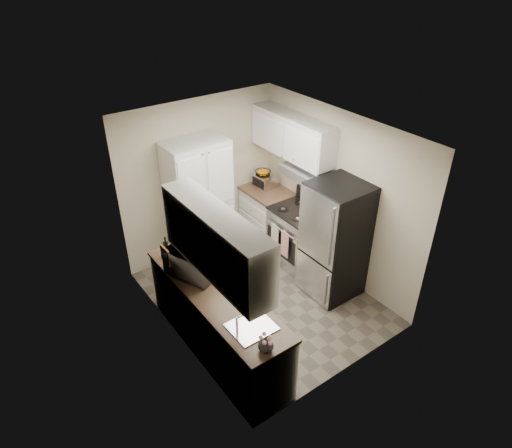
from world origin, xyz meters
The scene contains 16 objects.
ground centered at (0.00, 0.00, 0.00)m, with size 3.20×3.20×0.00m, color #665B4C.
room_shell centered at (-0.02, -0.01, 1.63)m, with size 2.64×3.24×2.52m.
pantry_cabinet centered at (-0.20, 1.32, 1.00)m, with size 0.90×0.55×2.00m, color silver.
base_cabinet_left centered at (-0.99, -0.43, 0.44)m, with size 0.60×2.30×0.88m, color silver.
countertop_left centered at (-0.99, -0.43, 0.90)m, with size 0.63×2.33×0.04m, color brown.
base_cabinet_right centered at (0.99, 1.19, 0.44)m, with size 0.60×0.80×0.88m, color silver.
countertop_right centered at (0.99, 1.19, 0.90)m, with size 0.63×0.83×0.04m, color brown.
electric_range centered at (0.97, 0.39, 0.48)m, with size 0.71×0.78×1.13m.
refrigerator centered at (0.94, -0.41, 0.85)m, with size 0.70×0.72×1.70m, color #B7B7BC.
microwave centered at (-1.02, 0.00, 1.09)m, with size 0.61×0.42×0.34m, color #AEAFB3.
wine_bottle centered at (-1.14, 0.50, 1.05)m, with size 0.07×0.07×0.27m, color black.
flower_vase centered at (-1.06, -1.49, 1.00)m, with size 0.16×0.16×0.16m, color white.
cutting_board centered at (-0.85, 0.56, 1.05)m, with size 0.02×0.21×0.26m, color #3F8D33.
toaster_oven centered at (1.04, 1.34, 1.02)m, with size 0.28×0.35×0.20m, color #AEAEB2.
fruit_basket centered at (1.02, 1.37, 1.18)m, with size 0.26×0.26×0.11m, color orange, non-canonical shape.
kitchen_mat centered at (0.10, 0.67, 0.01)m, with size 0.43×0.69×0.01m, color beige.
Camera 1 is at (-2.98, -3.98, 4.35)m, focal length 32.00 mm.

